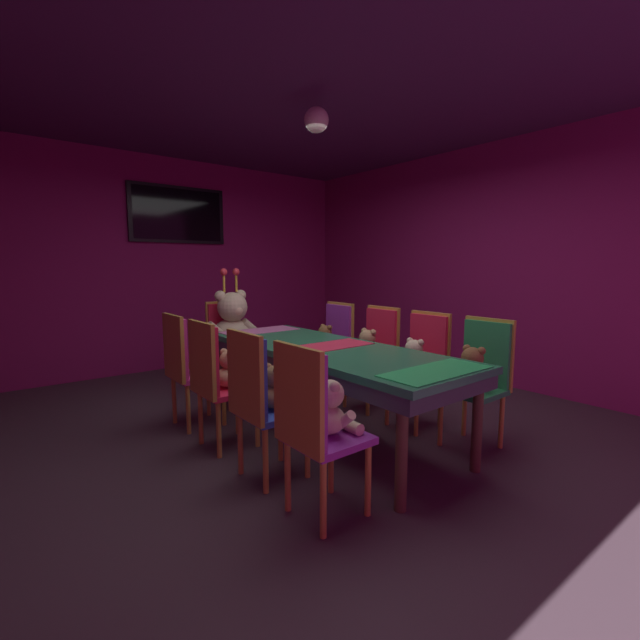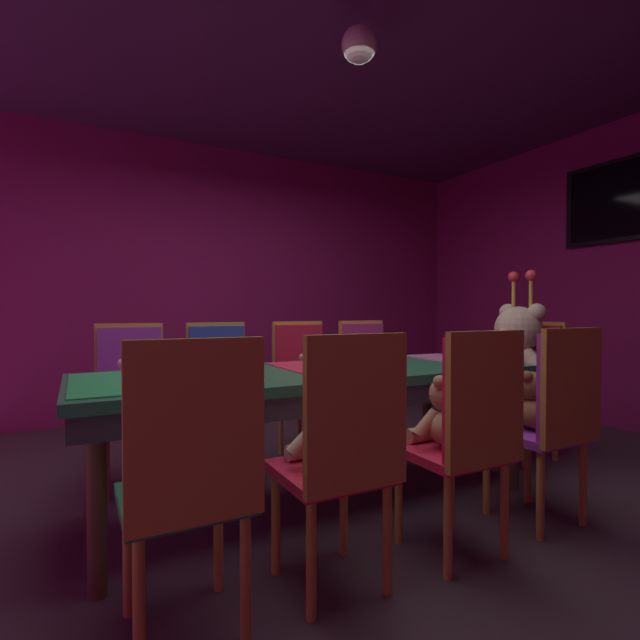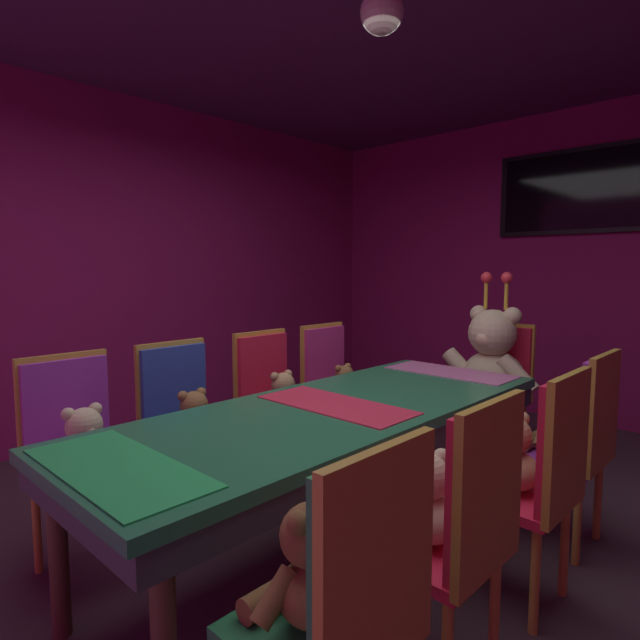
# 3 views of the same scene
# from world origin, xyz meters

# --- Properties ---
(ground_plane) EXTENTS (7.90, 7.90, 0.00)m
(ground_plane) POSITION_xyz_m (0.00, 0.00, 0.00)
(ground_plane) COLOR #3F2D38
(wall_back) EXTENTS (5.20, 0.12, 2.80)m
(wall_back) POSITION_xyz_m (0.00, 3.20, 1.40)
(wall_back) COLOR #8C1959
(wall_back) RESTS_ON ground_plane
(wall_right) EXTENTS (0.12, 6.40, 2.80)m
(wall_right) POSITION_xyz_m (2.60, 0.00, 1.40)
(wall_right) COLOR #8C1959
(wall_right) RESTS_ON ground_plane
(ceiling_panel) EXTENTS (5.20, 6.40, 0.04)m
(ceiling_panel) POSITION_xyz_m (0.00, 0.00, 2.80)
(ceiling_panel) COLOR #4C1E4C
(banquet_table) EXTENTS (0.90, 2.49, 0.75)m
(banquet_table) POSITION_xyz_m (0.00, 0.00, 0.65)
(banquet_table) COLOR #26724C
(banquet_table) RESTS_ON ground_plane
(chair_left_0) EXTENTS (0.42, 0.41, 0.98)m
(chair_left_0) POSITION_xyz_m (-0.85, -0.88, 0.60)
(chair_left_0) COLOR purple
(chair_left_0) RESTS_ON ground_plane
(teddy_left_0) EXTENTS (0.26, 0.34, 0.32)m
(teddy_left_0) POSITION_xyz_m (-0.70, -0.88, 0.59)
(teddy_left_0) COLOR beige
(teddy_left_0) RESTS_ON chair_left_0
(chair_left_1) EXTENTS (0.42, 0.41, 0.98)m
(chair_left_1) POSITION_xyz_m (-0.85, -0.32, 0.60)
(chair_left_1) COLOR #2D47B2
(chair_left_1) RESTS_ON ground_plane
(teddy_left_1) EXTENTS (0.24, 0.31, 0.29)m
(teddy_left_1) POSITION_xyz_m (-0.70, -0.32, 0.58)
(teddy_left_1) COLOR olive
(teddy_left_1) RESTS_ON chair_left_1
(chair_left_2) EXTENTS (0.42, 0.41, 0.98)m
(chair_left_2) POSITION_xyz_m (-0.85, 0.32, 0.60)
(chair_left_2) COLOR red
(chair_left_2) RESTS_ON ground_plane
(teddy_left_2) EXTENTS (0.24, 0.31, 0.30)m
(teddy_left_2) POSITION_xyz_m (-0.71, 0.32, 0.59)
(teddy_left_2) COLOR tan
(teddy_left_2) RESTS_ON chair_left_2
(chair_left_3) EXTENTS (0.42, 0.41, 0.98)m
(chair_left_3) POSITION_xyz_m (-0.85, 0.89, 0.60)
(chair_left_3) COLOR #CC338C
(chair_left_3) RESTS_ON ground_plane
(teddy_left_3) EXTENTS (0.22, 0.28, 0.26)m
(teddy_left_3) POSITION_xyz_m (-0.71, 0.89, 0.57)
(teddy_left_3) COLOR olive
(teddy_left_3) RESTS_ON chair_left_3
(chair_right_0) EXTENTS (0.42, 0.41, 0.98)m
(chair_right_0) POSITION_xyz_m (0.84, -0.87, 0.60)
(chair_right_0) COLOR #268C4C
(chair_right_0) RESTS_ON ground_plane
(teddy_right_0) EXTENTS (0.27, 0.35, 0.33)m
(teddy_right_0) POSITION_xyz_m (0.69, -0.87, 0.60)
(teddy_right_0) COLOR brown
(teddy_right_0) RESTS_ON chair_right_0
(chair_right_1) EXTENTS (0.42, 0.41, 0.98)m
(chair_right_1) POSITION_xyz_m (0.84, -0.31, 0.60)
(chair_right_1) COLOR red
(chair_right_1) RESTS_ON ground_plane
(teddy_right_1) EXTENTS (0.26, 0.33, 0.31)m
(teddy_right_1) POSITION_xyz_m (0.69, -0.31, 0.59)
(teddy_right_1) COLOR beige
(teddy_right_1) RESTS_ON chair_right_1
(chair_right_2) EXTENTS (0.42, 0.41, 0.98)m
(chair_right_2) POSITION_xyz_m (0.87, 0.28, 0.60)
(chair_right_2) COLOR red
(chair_right_2) RESTS_ON ground_plane
(teddy_right_2) EXTENTS (0.27, 0.34, 0.33)m
(teddy_right_2) POSITION_xyz_m (0.72, 0.28, 0.60)
(teddy_right_2) COLOR tan
(teddy_right_2) RESTS_ON chair_right_2
(chair_right_3) EXTENTS (0.42, 0.41, 0.98)m
(chair_right_3) POSITION_xyz_m (0.83, 0.88, 0.60)
(chair_right_3) COLOR purple
(chair_right_3) RESTS_ON ground_plane
(teddy_right_3) EXTENTS (0.25, 0.32, 0.30)m
(teddy_right_3) POSITION_xyz_m (0.69, 0.88, 0.59)
(teddy_right_3) COLOR brown
(teddy_right_3) RESTS_ON chair_right_3
(throne_chair) EXTENTS (0.41, 0.42, 0.98)m
(throne_chair) POSITION_xyz_m (0.00, 1.79, 0.60)
(throne_chair) COLOR red
(throne_chair) RESTS_ON ground_plane
(king_teddy_bear) EXTENTS (0.70, 0.54, 0.89)m
(king_teddy_bear) POSITION_xyz_m (0.00, 1.62, 0.74)
(king_teddy_bear) COLOR beige
(king_teddy_bear) RESTS_ON throne_chair
(wall_tv) EXTENTS (1.27, 0.06, 0.74)m
(wall_tv) POSITION_xyz_m (0.00, 3.11, 2.05)
(wall_tv) COLOR black
(pendant_light) EXTENTS (0.20, 0.20, 0.20)m
(pendant_light) POSITION_xyz_m (0.07, 0.23, 2.55)
(pendant_light) COLOR white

